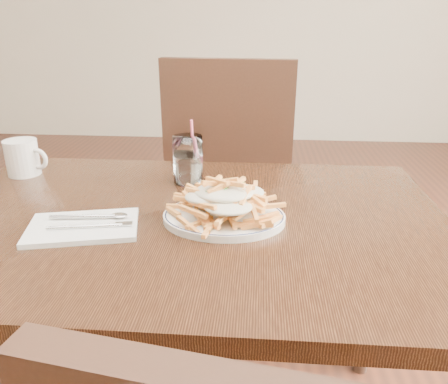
# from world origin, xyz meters

# --- Properties ---
(table) EXTENTS (1.20, 0.80, 0.75)m
(table) POSITION_xyz_m (0.00, 0.00, 0.67)
(table) COLOR black
(table) RESTS_ON ground
(chair_far) EXTENTS (0.52, 0.52, 1.04)m
(chair_far) POSITION_xyz_m (0.06, 0.77, 0.59)
(chair_far) COLOR black
(chair_far) RESTS_ON ground
(fries_plate) EXTENTS (0.31, 0.28, 0.02)m
(fries_plate) POSITION_xyz_m (0.09, -0.02, 0.76)
(fries_plate) COLOR white
(fries_plate) RESTS_ON table
(loaded_fries) EXTENTS (0.24, 0.19, 0.07)m
(loaded_fries) POSITION_xyz_m (0.09, -0.02, 0.81)
(loaded_fries) COLOR #E99947
(loaded_fries) RESTS_ON fries_plate
(napkin) EXTENTS (0.26, 0.20, 0.01)m
(napkin) POSITION_xyz_m (-0.20, -0.09, 0.76)
(napkin) COLOR silver
(napkin) RESTS_ON table
(cutlery) EXTENTS (0.20, 0.10, 0.01)m
(cutlery) POSITION_xyz_m (-0.20, -0.08, 0.76)
(cutlery) COLOR silver
(cutlery) RESTS_ON napkin
(water_glass) EXTENTS (0.08, 0.08, 0.18)m
(water_glass) POSITION_xyz_m (-0.02, 0.22, 0.81)
(water_glass) COLOR white
(water_glass) RESTS_ON table
(coffee_mug) EXTENTS (0.13, 0.09, 0.10)m
(coffee_mug) POSITION_xyz_m (-0.50, 0.24, 0.80)
(coffee_mug) COLOR white
(coffee_mug) RESTS_ON table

